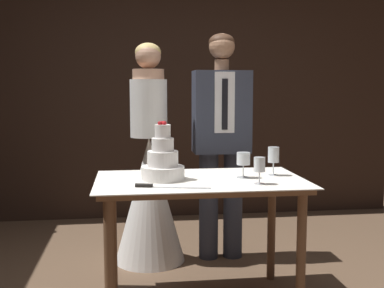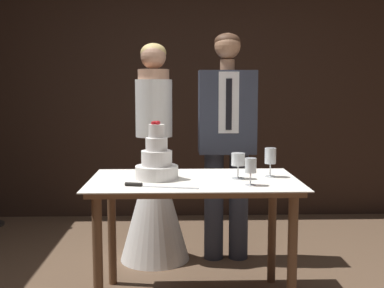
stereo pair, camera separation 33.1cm
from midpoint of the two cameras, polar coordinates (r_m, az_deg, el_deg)
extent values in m
cube|color=black|center=(5.02, 0.49, 6.41)|extent=(4.91, 0.12, 2.64)
cylinder|color=brown|center=(2.78, -7.70, -13.74)|extent=(0.06, 0.06, 0.74)
cylinder|color=brown|center=(2.88, 15.13, -13.17)|extent=(0.06, 0.06, 0.74)
cylinder|color=brown|center=(3.33, -6.64, -10.27)|extent=(0.06, 0.06, 0.74)
cylinder|color=brown|center=(3.42, 12.26, -9.94)|extent=(0.06, 0.06, 0.74)
cube|color=brown|center=(2.96, 3.44, -4.66)|extent=(1.22, 0.70, 0.03)
cube|color=white|center=(2.95, 3.44, -4.27)|extent=(1.28, 0.76, 0.01)
cylinder|color=white|center=(2.95, -1.00, -3.41)|extent=(0.26, 0.26, 0.08)
cylinder|color=white|center=(2.93, -1.00, -1.72)|extent=(0.19, 0.19, 0.09)
cylinder|color=white|center=(2.92, -1.01, -0.04)|extent=(0.13, 0.13, 0.08)
cylinder|color=white|center=(2.91, -1.01, 1.53)|extent=(0.10, 0.10, 0.08)
sphere|color=red|center=(2.91, -0.77, 2.52)|extent=(0.02, 0.02, 0.02)
sphere|color=red|center=(2.92, -0.92, 2.54)|extent=(0.02, 0.02, 0.02)
sphere|color=red|center=(2.91, -1.17, 2.52)|extent=(0.02, 0.02, 0.02)
sphere|color=red|center=(2.89, -1.40, 2.50)|extent=(0.02, 0.02, 0.02)
sphere|color=red|center=(2.89, -0.87, 2.50)|extent=(0.02, 0.02, 0.02)
cube|color=silver|center=(2.69, 0.90, -5.20)|extent=(0.32, 0.10, 0.00)
cylinder|color=black|center=(2.74, -3.50, -4.82)|extent=(0.10, 0.04, 0.02)
cylinder|color=silver|center=(2.80, 10.31, -4.84)|extent=(0.06, 0.06, 0.00)
cylinder|color=silver|center=(2.80, 10.33, -4.09)|extent=(0.01, 0.01, 0.07)
cylinder|color=silver|center=(2.78, 10.36, -2.53)|extent=(0.07, 0.07, 0.08)
cylinder|color=maroon|center=(2.79, 10.35, -3.14)|extent=(0.05, 0.05, 0.02)
cylinder|color=silver|center=(3.00, 8.63, -4.08)|extent=(0.08, 0.08, 0.00)
cylinder|color=silver|center=(2.99, 8.64, -3.30)|extent=(0.01, 0.01, 0.08)
cylinder|color=silver|center=(2.98, 8.67, -1.82)|extent=(0.08, 0.08, 0.08)
cylinder|color=maroon|center=(2.98, 8.66, -2.30)|extent=(0.07, 0.07, 0.03)
cylinder|color=silver|center=(3.09, 12.28, -3.81)|extent=(0.07, 0.07, 0.00)
cylinder|color=silver|center=(3.09, 12.30, -3.04)|extent=(0.01, 0.01, 0.08)
cylinder|color=silver|center=(3.07, 12.34, -1.39)|extent=(0.07, 0.07, 0.10)
cylinder|color=maroon|center=(3.08, 12.33, -2.02)|extent=(0.06, 0.06, 0.03)
cone|color=white|center=(3.76, -1.94, -6.50)|extent=(0.54, 0.54, 0.97)
cylinder|color=white|center=(3.66, -1.98, 4.26)|extent=(0.28, 0.28, 0.43)
cylinder|color=tan|center=(3.66, -1.99, 8.25)|extent=(0.24, 0.24, 0.08)
sphere|color=tan|center=(3.67, -2.00, 10.34)|extent=(0.19, 0.19, 0.19)
ellipsoid|color=#D6B770|center=(3.68, -2.00, 10.77)|extent=(0.20, 0.20, 0.14)
cylinder|color=#333847|center=(3.80, 5.11, -7.38)|extent=(0.15, 0.15, 0.84)
cylinder|color=#333847|center=(3.83, 8.03, -7.31)|extent=(0.15, 0.15, 0.84)
cube|color=#333847|center=(3.70, 6.73, 3.77)|extent=(0.43, 0.24, 0.63)
cube|color=white|center=(3.58, 7.04, 4.88)|extent=(0.15, 0.01, 0.45)
cube|color=black|center=(3.57, 7.05, 4.68)|extent=(0.04, 0.01, 0.38)
cylinder|color=#A37556|center=(3.70, 6.80, 9.29)|extent=(0.11, 0.11, 0.08)
sphere|color=#A37556|center=(3.71, 6.83, 11.45)|extent=(0.20, 0.20, 0.20)
ellipsoid|color=#472D1E|center=(3.73, 6.82, 11.97)|extent=(0.20, 0.20, 0.13)
camera|label=1|loc=(0.17, -87.14, 0.33)|focal=45.00mm
camera|label=2|loc=(0.17, 92.86, -0.33)|focal=45.00mm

